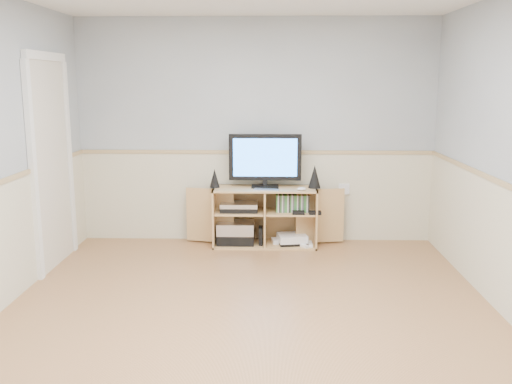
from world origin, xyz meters
TOP-DOWN VIEW (x-y plane):
  - room at (-0.06, 0.12)m, footprint 4.04×4.54m
  - media_cabinet at (0.10, 2.06)m, footprint 1.78×0.43m
  - monitor at (0.10, 2.05)m, footprint 0.80×0.18m
  - speaker_left at (-0.45, 2.03)m, footprint 0.11×0.11m
  - speaker_right at (0.65, 2.03)m, footprint 0.14×0.14m
  - keyboard at (0.12, 1.87)m, footprint 0.28×0.15m
  - mouse at (0.50, 1.87)m, footprint 0.11×0.09m
  - av_components at (-0.20, 2.00)m, footprint 0.50×0.30m
  - game_consoles at (0.40, 1.99)m, footprint 0.46×0.31m
  - game_cases at (0.41, 1.99)m, footprint 0.36×0.13m
  - wall_outlet at (1.00, 2.23)m, footprint 0.12×0.03m

SIDE VIEW (x-z plane):
  - game_consoles at x=0.40m, z-range 0.02..0.13m
  - av_components at x=-0.20m, z-range -0.01..0.45m
  - media_cabinet at x=0.10m, z-range 0.01..0.66m
  - game_cases at x=0.41m, z-range 0.39..0.58m
  - wall_outlet at x=1.00m, z-range 0.54..0.66m
  - keyboard at x=0.12m, z-range 0.65..0.66m
  - mouse at x=0.50m, z-range 0.65..0.69m
  - speaker_left at x=-0.45m, z-range 0.65..0.86m
  - speaker_right at x=0.65m, z-range 0.65..0.90m
  - monitor at x=0.10m, z-range 0.67..1.26m
  - room at x=-0.06m, z-range -0.05..2.49m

